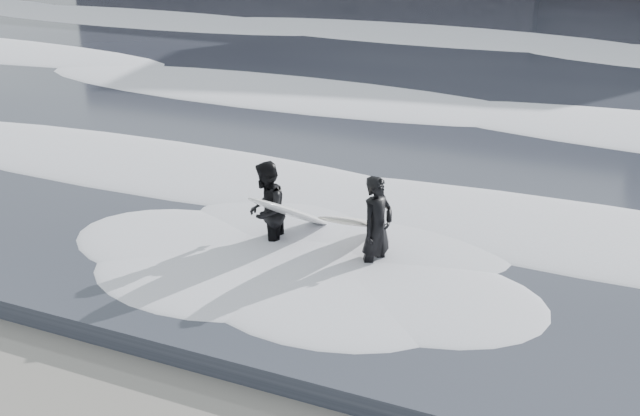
# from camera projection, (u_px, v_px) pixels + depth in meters

# --- Properties ---
(sea) EXTENTS (90.00, 52.00, 0.30)m
(sea) POSITION_uv_depth(u_px,v_px,m) (559.00, 34.00, 31.52)
(sea) COLOR #313541
(sea) RESTS_ON ground
(foam_near) EXTENTS (60.00, 3.20, 0.20)m
(foam_near) POSITION_uv_depth(u_px,v_px,m) (380.00, 187.00, 14.53)
(foam_near) COLOR white
(foam_near) RESTS_ON sea
(foam_mid) EXTENTS (60.00, 4.00, 0.24)m
(foam_mid) POSITION_uv_depth(u_px,v_px,m) (477.00, 101.00, 20.44)
(foam_mid) COLOR white
(foam_mid) RESTS_ON sea
(foam_far) EXTENTS (60.00, 4.80, 0.30)m
(foam_far) POSITION_uv_depth(u_px,v_px,m) (541.00, 43.00, 28.03)
(foam_far) COLOR white
(foam_far) RESTS_ON sea
(surfer_left) EXTENTS (1.03, 1.98, 1.62)m
(surfer_left) POSITION_uv_depth(u_px,v_px,m) (371.00, 228.00, 11.73)
(surfer_left) COLOR black
(surfer_left) RESTS_ON ground
(surfer_right) EXTENTS (1.22, 2.12, 1.59)m
(surfer_right) POSITION_uv_depth(u_px,v_px,m) (271.00, 212.00, 12.35)
(surfer_right) COLOR black
(surfer_right) RESTS_ON ground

